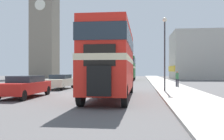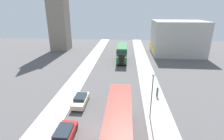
{
  "view_description": "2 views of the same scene",
  "coord_description": "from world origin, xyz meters",
  "px_view_note": "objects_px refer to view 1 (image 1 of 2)",
  "views": [
    {
      "loc": [
        3.7,
        -17.41,
        1.75
      ],
      "look_at": [
        1.87,
        -1.61,
        1.78
      ],
      "focal_mm": 40.0,
      "sensor_mm": 36.0,
      "label": 1
    },
    {
      "loc": [
        2.39,
        -16.11,
        13.06
      ],
      "look_at": [
        0.0,
        12.91,
        2.7
      ],
      "focal_mm": 28.0,
      "sensor_mm": 36.0,
      "label": 2
    }
  ],
  "objects_px": {
    "pedestrian_walking": "(177,78)",
    "church_tower": "(45,14)",
    "bus_distant": "(128,66)",
    "double_decker_bus": "(112,57)",
    "car_parked_near": "(25,86)",
    "car_parked_mid": "(60,81)",
    "street_lamp": "(165,43)"
  },
  "relations": [
    {
      "from": "car_parked_near",
      "to": "street_lamp",
      "type": "height_order",
      "value": "street_lamp"
    },
    {
      "from": "car_parked_near",
      "to": "church_tower",
      "type": "bearing_deg",
      "value": 110.17
    },
    {
      "from": "pedestrian_walking",
      "to": "church_tower",
      "type": "distance_m",
      "value": 43.06
    },
    {
      "from": "double_decker_bus",
      "to": "street_lamp",
      "type": "xyz_separation_m",
      "value": [
        3.72,
        4.44,
        1.36
      ]
    },
    {
      "from": "double_decker_bus",
      "to": "car_parked_near",
      "type": "xyz_separation_m",
      "value": [
        -5.62,
        -0.39,
        -1.86
      ]
    },
    {
      "from": "car_parked_mid",
      "to": "double_decker_bus",
      "type": "bearing_deg",
      "value": -50.71
    },
    {
      "from": "bus_distant",
      "to": "street_lamp",
      "type": "distance_m",
      "value": 25.19
    },
    {
      "from": "car_parked_near",
      "to": "church_tower",
      "type": "height_order",
      "value": "church_tower"
    },
    {
      "from": "pedestrian_walking",
      "to": "car_parked_near",
      "type": "bearing_deg",
      "value": -136.51
    },
    {
      "from": "double_decker_bus",
      "to": "car_parked_mid",
      "type": "height_order",
      "value": "double_decker_bus"
    },
    {
      "from": "street_lamp",
      "to": "car_parked_near",
      "type": "bearing_deg",
      "value": -152.71
    },
    {
      "from": "pedestrian_walking",
      "to": "street_lamp",
      "type": "bearing_deg",
      "value": -107.25
    },
    {
      "from": "bus_distant",
      "to": "pedestrian_walking",
      "type": "bearing_deg",
      "value": -72.59
    },
    {
      "from": "double_decker_bus",
      "to": "pedestrian_walking",
      "type": "distance_m",
      "value": 11.67
    },
    {
      "from": "pedestrian_walking",
      "to": "bus_distant",
      "type": "bearing_deg",
      "value": 107.41
    },
    {
      "from": "car_parked_near",
      "to": "car_parked_mid",
      "type": "relative_size",
      "value": 1.08
    },
    {
      "from": "car_parked_near",
      "to": "pedestrian_walking",
      "type": "bearing_deg",
      "value": 43.49
    },
    {
      "from": "pedestrian_walking",
      "to": "church_tower",
      "type": "relative_size",
      "value": 0.05
    },
    {
      "from": "bus_distant",
      "to": "car_parked_near",
      "type": "xyz_separation_m",
      "value": [
        -5.15,
        -29.62,
        -1.75
      ]
    },
    {
      "from": "pedestrian_walking",
      "to": "car_parked_mid",
      "type": "bearing_deg",
      "value": -164.36
    },
    {
      "from": "car_parked_near",
      "to": "pedestrian_walking",
      "type": "distance_m",
      "value": 15.34
    },
    {
      "from": "car_parked_near",
      "to": "car_parked_mid",
      "type": "distance_m",
      "value": 7.41
    },
    {
      "from": "bus_distant",
      "to": "car_parked_near",
      "type": "bearing_deg",
      "value": -99.86
    },
    {
      "from": "bus_distant",
      "to": "pedestrian_walking",
      "type": "xyz_separation_m",
      "value": [
        5.98,
        -19.06,
        -1.49
      ]
    },
    {
      "from": "pedestrian_walking",
      "to": "church_tower",
      "type": "bearing_deg",
      "value": 130.43
    },
    {
      "from": "double_decker_bus",
      "to": "car_parked_near",
      "type": "relative_size",
      "value": 2.15
    },
    {
      "from": "bus_distant",
      "to": "car_parked_mid",
      "type": "relative_size",
      "value": 2.21
    },
    {
      "from": "bus_distant",
      "to": "pedestrian_walking",
      "type": "relative_size",
      "value": 6.05
    },
    {
      "from": "car_parked_near",
      "to": "street_lamp",
      "type": "distance_m",
      "value": 11.0
    },
    {
      "from": "street_lamp",
      "to": "pedestrian_walking",
      "type": "bearing_deg",
      "value": 72.75
    },
    {
      "from": "pedestrian_walking",
      "to": "church_tower",
      "type": "xyz_separation_m",
      "value": [
        -26.37,
        30.95,
        14.17
      ]
    },
    {
      "from": "church_tower",
      "to": "car_parked_mid",
      "type": "bearing_deg",
      "value": -66.08
    }
  ]
}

